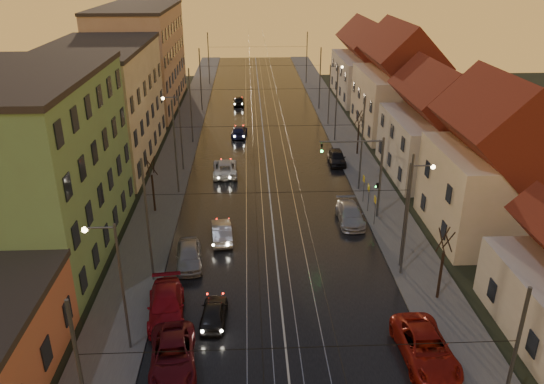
{
  "coord_description": "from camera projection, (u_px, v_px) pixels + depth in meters",
  "views": [
    {
      "loc": [
        -1.89,
        -22.32,
        20.28
      ],
      "look_at": [
        -0.05,
        17.28,
        2.9
      ],
      "focal_mm": 35.0,
      "sensor_mm": 36.0,
      "label": 1
    }
  ],
  "objects": [
    {
      "name": "catenary_pole_r_5",
      "position": [
        307.0,
        58.0,
        93.08
      ],
      "size": [
        0.16,
        0.16,
        9.0
      ],
      "primitive_type": "cylinder",
      "color": "#595B60",
      "rests_on": "ground"
    },
    {
      "name": "catenary_pole_r_1",
      "position": [
        407.0,
        217.0,
        35.44
      ],
      "size": [
        0.16,
        0.16,
        9.0
      ],
      "primitive_type": "cylinder",
      "color": "#595B60",
      "rests_on": "ground"
    },
    {
      "name": "catenary_pole_r_4",
      "position": [
        320.0,
        79.0,
        76.61
      ],
      "size": [
        0.16,
        0.16,
        9.0
      ],
      "primitive_type": "cylinder",
      "color": "#595B60",
      "rests_on": "ground"
    },
    {
      "name": "parked_right_2",
      "position": [
        337.0,
        157.0,
        57.23
      ],
      "size": [
        1.9,
        4.41,
        1.48
      ],
      "primitive_type": "imported",
      "rotation": [
        0.0,
        0.0,
        -0.04
      ],
      "color": "black",
      "rests_on": "ground"
    },
    {
      "name": "tram_rail_2",
      "position": [
        270.0,
        139.0,
        65.25
      ],
      "size": [
        0.06,
        120.0,
        0.03
      ],
      "primitive_type": "cube",
      "color": "gray",
      "rests_on": "road"
    },
    {
      "name": "catenary_pole_l_2",
      "position": [
        175.0,
        148.0,
        48.43
      ],
      "size": [
        0.16,
        0.16,
        9.0
      ],
      "primitive_type": "cylinder",
      "color": "#595B60",
      "rests_on": "ground"
    },
    {
      "name": "parked_left_3",
      "position": [
        189.0,
        255.0,
        38.19
      ],
      "size": [
        2.25,
        4.65,
        1.53
      ],
      "primitive_type": "imported",
      "rotation": [
        0.0,
        0.0,
        0.1
      ],
      "color": "#949399",
      "rests_on": "ground"
    },
    {
      "name": "traffic_light_mast",
      "position": [
        369.0,
        168.0,
        43.6
      ],
      "size": [
        5.3,
        0.32,
        7.2
      ],
      "color": "#595B60",
      "rests_on": "ground"
    },
    {
      "name": "parked_right_1",
      "position": [
        350.0,
        214.0,
        44.44
      ],
      "size": [
        2.06,
        4.96,
        1.44
      ],
      "primitive_type": "imported",
      "rotation": [
        0.0,
        0.0,
        -0.01
      ],
      "color": "#A9A8AE",
      "rests_on": "ground"
    },
    {
      "name": "catenary_pole_l_1",
      "position": [
        148.0,
        223.0,
        34.71
      ],
      "size": [
        0.16,
        0.16,
        9.0
      ],
      "primitive_type": "cylinder",
      "color": "#595B60",
      "rests_on": "ground"
    },
    {
      "name": "catenary_pole_r_3",
      "position": [
        336.0,
        105.0,
        62.89
      ],
      "size": [
        0.16,
        0.16,
        9.0
      ],
      "primitive_type": "cylinder",
      "color": "#595B60",
      "rests_on": "ground"
    },
    {
      "name": "apartment_left_1",
      "position": [
        32.0,
        169.0,
        38.1
      ],
      "size": [
        10.0,
        18.0,
        13.0
      ],
      "primitive_type": "cube",
      "color": "#689B62",
      "rests_on": "ground"
    },
    {
      "name": "street_lamp_2",
      "position": [
        177.0,
        126.0,
        53.75
      ],
      "size": [
        1.75,
        0.32,
        8.0
      ],
      "color": "#595B60",
      "rests_on": "ground"
    },
    {
      "name": "tram_rail_0",
      "position": [
        246.0,
        140.0,
        65.13
      ],
      "size": [
        0.06,
        120.0,
        0.03
      ],
      "primitive_type": "cube",
      "color": "gray",
      "rests_on": "road"
    },
    {
      "name": "street_lamp_3",
      "position": [
        332.0,
        89.0,
        69.16
      ],
      "size": [
        1.75,
        0.32,
        8.0
      ],
      "color": "#595B60",
      "rests_on": "ground"
    },
    {
      "name": "catenary_pole_l_3",
      "position": [
        191.0,
        107.0,
        62.16
      ],
      "size": [
        0.16,
        0.16,
        9.0
      ],
      "primitive_type": "cylinder",
      "color": "#595B60",
      "rests_on": "ground"
    },
    {
      "name": "parked_right_0",
      "position": [
        425.0,
        347.0,
        29.06
      ],
      "size": [
        2.84,
        5.79,
        1.58
      ],
      "primitive_type": "imported",
      "rotation": [
        0.0,
        0.0,
        0.04
      ],
      "color": "maroon",
      "rests_on": "ground"
    },
    {
      "name": "apartment_left_3",
      "position": [
        141.0,
        58.0,
        78.16
      ],
      "size": [
        10.0,
        24.0,
        14.0
      ],
      "primitive_type": "cube",
      "color": "tan",
      "rests_on": "ground"
    },
    {
      "name": "catenary_pole_r_2",
      "position": [
        362.0,
        146.0,
        49.16
      ],
      "size": [
        0.16,
        0.16,
        9.0
      ],
      "primitive_type": "cylinder",
      "color": "#595B60",
      "rests_on": "ground"
    },
    {
      "name": "driving_car_3",
      "position": [
        239.0,
        131.0,
        66.26
      ],
      "size": [
        2.13,
        4.6,
        1.3
      ],
      "primitive_type": "imported",
      "rotation": [
        0.0,
        0.0,
        3.07
      ],
      "color": "#161A44",
      "rests_on": "ground"
    },
    {
      "name": "bare_tree_2",
      "position": [
        358.0,
        134.0,
        59.2
      ],
      "size": [
        1.09,
        1.09,
        5.11
      ],
      "color": "black",
      "rests_on": "ground"
    },
    {
      "name": "driving_car_4",
      "position": [
        239.0,
        101.0,
        80.53
      ],
      "size": [
        1.7,
        4.07,
        1.38
      ],
      "primitive_type": "imported",
      "rotation": [
        0.0,
        0.0,
        3.16
      ],
      "color": "black",
      "rests_on": "ground"
    },
    {
      "name": "road",
      "position": [
        264.0,
        140.0,
        65.23
      ],
      "size": [
        16.0,
        120.0,
        0.04
      ],
      "primitive_type": "cube",
      "color": "black",
      "rests_on": "ground"
    },
    {
      "name": "bare_tree_0",
      "position": [
        153.0,
        186.0,
        45.51
      ],
      "size": [
        1.09,
        1.09,
        5.11
      ],
      "color": "black",
      "rests_on": "ground"
    },
    {
      "name": "driving_car_0",
      "position": [
        214.0,
        313.0,
        32.19
      ],
      "size": [
        1.73,
        3.84,
        1.28
      ],
      "primitive_type": "imported",
      "rotation": [
        0.0,
        0.0,
        3.08
      ],
      "color": "black",
      "rests_on": "ground"
    },
    {
      "name": "tram_rail_1",
      "position": [
        258.0,
        139.0,
        65.19
      ],
      "size": [
        0.06,
        120.0,
        0.03
      ],
      "primitive_type": "cube",
      "color": "gray",
      "rests_on": "road"
    },
    {
      "name": "catenary_pole_l_5",
      "position": [
        209.0,
        59.0,
        92.35
      ],
      "size": [
        0.16,
        0.16,
        9.0
      ],
      "primitive_type": "cylinder",
      "color": "#595B60",
      "rests_on": "ground"
    },
    {
      "name": "driving_car_2",
      "position": [
        225.0,
        168.0,
        54.38
      ],
      "size": [
        2.62,
        5.35,
        1.46
      ],
      "primitive_type": "imported",
      "rotation": [
        0.0,
        0.0,
        3.18
      ],
      "color": "silver",
      "rests_on": "ground"
    },
    {
      "name": "street_lamp_0",
      "position": [
        115.0,
        276.0,
        28.13
      ],
      "size": [
        1.75,
        0.32,
        8.0
      ],
      "color": "#595B60",
      "rests_on": "ground"
    },
    {
      "name": "house_right_2",
      "position": [
        437.0,
        130.0,
        53.12
      ],
      "size": [
        9.18,
        12.24,
        9.2
      ],
      "color": "beige",
      "rests_on": "ground"
    },
    {
      "name": "sidewalk_left",
      "position": [
        182.0,
        140.0,
        64.79
      ],
      "size": [
        4.0,
        120.0,
        0.15
      ],
      "primitive_type": "cube",
      "color": "#4C4C4C",
      "rests_on": "ground"
    },
    {
      "name": "parked_left_1",
      "position": [
        173.0,
        355.0,
        28.61
      ],
      "size": [
        2.98,
        5.5,
        1.46
      ],
      "primitive_type": "imported",
      "rotation": [
        0.0,
        0.0,
        0.11
      ],
      "color": "#520E17",
      "rests_on": "ground"
    },
    {
      "name": "house_right_4",
      "position": [
        367.0,
        66.0,
        83.15
      ],
      "size": [
        9.18,
        16.32,
        10.0
      ],
      "color": "beige",
      "rests_on": "ground"
    },
    {
      "name": "tram_rail_3",
      "position": [
        282.0,
        139.0,
        65.31
      ],
      "size": [
        0.06,
        120.0,
        0.03
      ],
      "primitive_type": "cube",
      "color": "gray",
      "rests_on": "road"
    },
    {
      "name": "street_lamp_1",
      "position": [
        411.0,
        206.0,
        36.22
      ],
      "size": [
        1.75,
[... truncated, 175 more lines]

